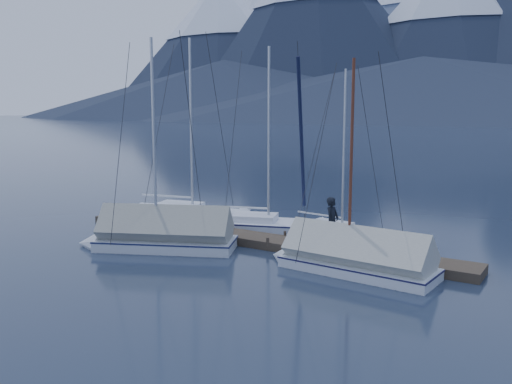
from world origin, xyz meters
TOP-DOWN VIEW (x-y plane):
  - ground at (0.00, 0.00)m, footprint 1000.00×1000.00m
  - dock at (0.00, 2.00)m, footprint 18.00×1.50m
  - mooring_posts at (-0.50, 2.00)m, footprint 15.12×1.52m
  - sailboat_open_left at (-5.01, 4.74)m, footprint 7.83×3.83m
  - sailboat_open_mid at (-0.40, 4.60)m, footprint 7.22×4.18m
  - sailboat_open_right at (3.07, 4.80)m, footprint 6.23×2.71m
  - sailboat_covered_near at (4.71, 0.39)m, footprint 6.32×2.68m
  - sailboat_covered_far at (-3.06, -0.92)m, footprint 6.75×4.46m
  - person at (3.43, 2.07)m, footprint 0.50×0.73m

SIDE VIEW (x-z plane):
  - ground at x=0.00m, z-range 0.00..0.00m
  - dock at x=0.00m, z-range -0.16..0.38m
  - sailboat_open_right at x=3.07m, z-range -3.86..4.14m
  - sailboat_open_mid at x=-0.40m, z-range -4.44..4.77m
  - sailboat_open_left at x=-5.01m, z-range -4.81..5.16m
  - mooring_posts at x=-0.50m, z-range 0.17..0.52m
  - sailboat_covered_near at x=4.71m, z-range -3.63..4.44m
  - sailboat_covered_far at x=-3.06m, z-range -4.13..5.03m
  - person at x=3.43m, z-range 0.34..2.27m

